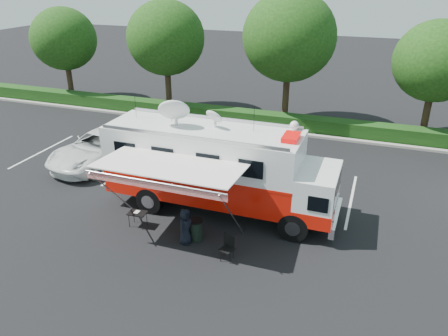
{
  "coord_description": "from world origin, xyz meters",
  "views": [
    {
      "loc": [
        6.02,
        -16.1,
        9.96
      ],
      "look_at": [
        0.0,
        0.5,
        1.9
      ],
      "focal_mm": 35.0,
      "sensor_mm": 36.0,
      "label": 1
    }
  ],
  "objects_px": {
    "command_truck": "(218,168)",
    "folding_table": "(137,214)",
    "white_suv": "(103,162)",
    "trash_bin": "(196,230)"
  },
  "relations": [
    {
      "from": "command_truck",
      "to": "folding_table",
      "type": "height_order",
      "value": "command_truck"
    },
    {
      "from": "white_suv",
      "to": "folding_table",
      "type": "relative_size",
      "value": 8.05
    },
    {
      "from": "white_suv",
      "to": "folding_table",
      "type": "height_order",
      "value": "white_suv"
    },
    {
      "from": "white_suv",
      "to": "command_truck",
      "type": "bearing_deg",
      "value": -8.69
    },
    {
      "from": "command_truck",
      "to": "folding_table",
      "type": "xyz_separation_m",
      "value": [
        -2.74,
        -2.41,
        -1.5
      ]
    },
    {
      "from": "folding_table",
      "to": "trash_bin",
      "type": "distance_m",
      "value": 2.72
    },
    {
      "from": "command_truck",
      "to": "trash_bin",
      "type": "xyz_separation_m",
      "value": [
        -0.03,
        -2.49,
        -1.66
      ]
    },
    {
      "from": "white_suv",
      "to": "trash_bin",
      "type": "distance_m",
      "value": 9.64
    },
    {
      "from": "command_truck",
      "to": "trash_bin",
      "type": "relative_size",
      "value": 11.69
    },
    {
      "from": "command_truck",
      "to": "white_suv",
      "type": "bearing_deg",
      "value": 160.67
    }
  ]
}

